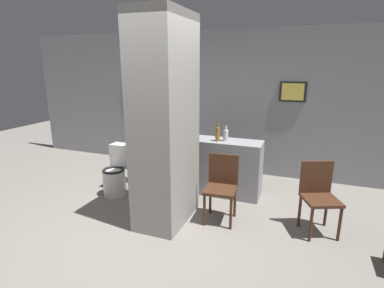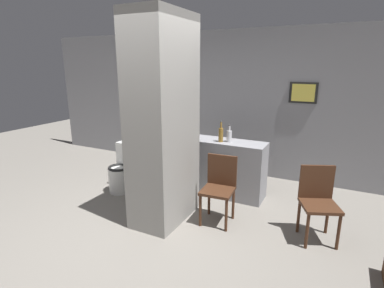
# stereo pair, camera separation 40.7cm
# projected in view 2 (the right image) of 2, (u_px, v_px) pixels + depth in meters

# --- Properties ---
(ground_plane) EXTENTS (14.00, 14.00, 0.00)m
(ground_plane) POSITION_uv_depth(u_px,v_px,m) (137.00, 231.00, 3.71)
(ground_plane) COLOR slate
(wall_back) EXTENTS (8.00, 0.09, 2.60)m
(wall_back) POSITION_uv_depth(u_px,v_px,m) (219.00, 102.00, 5.64)
(wall_back) COLOR gray
(wall_back) RESTS_ON ground_plane
(pillar_center) EXTENTS (0.59, 0.95, 2.60)m
(pillar_center) POSITION_uv_depth(u_px,v_px,m) (163.00, 122.00, 3.73)
(pillar_center) COLOR gray
(pillar_center) RESTS_ON ground_plane
(counter_shelf) EXTENTS (1.34, 0.44, 0.87)m
(counter_shelf) POSITION_uv_depth(u_px,v_px,m) (222.00, 168.00, 4.68)
(counter_shelf) COLOR gray
(counter_shelf) RESTS_ON ground_plane
(toilet) EXTENTS (0.35, 0.51, 0.77)m
(toilet) POSITION_uv_depth(u_px,v_px,m) (122.00, 171.00, 4.84)
(toilet) COLOR silver
(toilet) RESTS_ON ground_plane
(chair_near_pillar) EXTENTS (0.42, 0.42, 0.87)m
(chair_near_pillar) POSITION_uv_depth(u_px,v_px,m) (219.00, 186.00, 3.86)
(chair_near_pillar) COLOR #422616
(chair_near_pillar) RESTS_ON ground_plane
(chair_by_doorway) EXTENTS (0.52, 0.52, 0.87)m
(chair_by_doorway) POSITION_uv_depth(u_px,v_px,m) (318.00, 200.00, 3.46)
(chair_by_doorway) COLOR #422616
(chair_by_doorway) RESTS_ON ground_plane
(bicycle) EXTENTS (1.71, 0.42, 0.67)m
(bicycle) POSITION_uv_depth(u_px,v_px,m) (167.00, 168.00, 4.98)
(bicycle) COLOR black
(bicycle) RESTS_ON ground_plane
(bottle_tall) EXTENTS (0.07, 0.07, 0.32)m
(bottle_tall) POSITION_uv_depth(u_px,v_px,m) (221.00, 134.00, 4.47)
(bottle_tall) COLOR olive
(bottle_tall) RESTS_ON counter_shelf
(bottle_short) EXTENTS (0.08, 0.08, 0.27)m
(bottle_short) POSITION_uv_depth(u_px,v_px,m) (229.00, 135.00, 4.47)
(bottle_short) COLOR silver
(bottle_short) RESTS_ON counter_shelf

